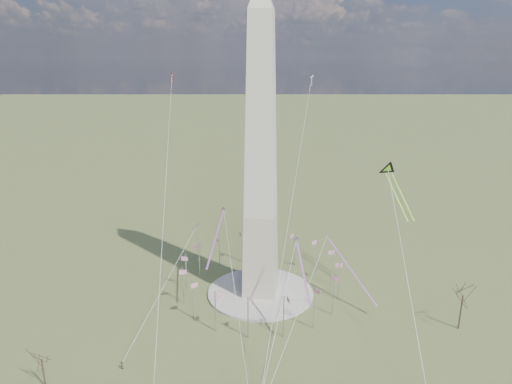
# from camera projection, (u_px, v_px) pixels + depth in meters

# --- Properties ---
(ground) EXTENTS (2000.00, 2000.00, 0.00)m
(ground) POSITION_uv_depth(u_px,v_px,m) (260.00, 293.00, 155.95)
(ground) COLOR #4A592C
(ground) RESTS_ON ground
(plaza) EXTENTS (36.00, 36.00, 0.80)m
(plaza) POSITION_uv_depth(u_px,v_px,m) (260.00, 292.00, 155.84)
(plaza) COLOR beige
(plaza) RESTS_ON ground
(washington_monument) EXTENTS (15.56, 15.56, 100.00)m
(washington_monument) POSITION_uv_depth(u_px,v_px,m) (261.00, 156.00, 142.37)
(washington_monument) COLOR #BCAE9D
(washington_monument) RESTS_ON plaza
(flagpole_ring) EXTENTS (54.40, 54.40, 13.00)m
(flagpole_ring) POSITION_uv_depth(u_px,v_px,m) (261.00, 274.00, 153.89)
(flagpole_ring) COLOR silver
(flagpole_ring) RESTS_ON ground
(tree_near) EXTENTS (9.44, 9.44, 16.52)m
(tree_near) POSITION_uv_depth(u_px,v_px,m) (463.00, 293.00, 132.44)
(tree_near) COLOR #3F2F26
(tree_near) RESTS_ON ground
(tree_far) EXTENTS (6.62, 6.62, 11.59)m
(tree_far) POSITION_uv_depth(u_px,v_px,m) (41.00, 357.00, 109.60)
(tree_far) COLOR #3F2F26
(tree_far) RESTS_ON ground
(person_west) EXTENTS (1.03, 0.85, 1.94)m
(person_west) POSITION_uv_depth(u_px,v_px,m) (122.00, 365.00, 117.98)
(person_west) COLOR gray
(person_west) RESTS_ON ground
(kite_delta_black) EXTENTS (11.09, 19.38, 15.88)m
(kite_delta_black) POSITION_uv_depth(u_px,v_px,m) (389.00, 172.00, 153.73)
(kite_delta_black) COLOR black
(kite_delta_black) RESTS_ON ground
(kite_diamond_purple) EXTENTS (2.46, 3.48, 10.20)m
(kite_diamond_purple) POSITION_uv_depth(u_px,v_px,m) (197.00, 229.00, 158.26)
(kite_diamond_purple) COLOR navy
(kite_diamond_purple) RESTS_ON ground
(kite_streamer_left) EXTENTS (6.27, 18.33, 12.88)m
(kite_streamer_left) POSITION_uv_depth(u_px,v_px,m) (301.00, 263.00, 129.75)
(kite_streamer_left) COLOR #E75224
(kite_streamer_left) RESTS_ON ground
(kite_streamer_mid) EXTENTS (2.46, 19.80, 13.58)m
(kite_streamer_mid) POSITION_uv_depth(u_px,v_px,m) (218.00, 230.00, 144.33)
(kite_streamer_mid) COLOR #E75224
(kite_streamer_mid) RESTS_ON ground
(kite_streamer_right) EXTENTS (17.23, 19.32, 16.81)m
(kite_streamer_right) POSITION_uv_depth(u_px,v_px,m) (343.00, 258.00, 150.41)
(kite_streamer_right) COLOR #E75224
(kite_streamer_right) RESTS_ON ground
(kite_small_red) EXTENTS (1.48, 1.83, 4.82)m
(kite_small_red) POSITION_uv_depth(u_px,v_px,m) (172.00, 74.00, 173.13)
(kite_small_red) COLOR red
(kite_small_red) RESTS_ON ground
(kite_small_white) EXTENTS (1.50, 1.49, 4.31)m
(kite_small_white) POSITION_uv_depth(u_px,v_px,m) (312.00, 78.00, 178.59)
(kite_small_white) COLOR white
(kite_small_white) RESTS_ON ground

